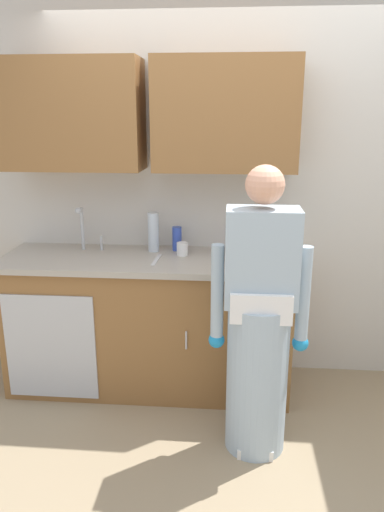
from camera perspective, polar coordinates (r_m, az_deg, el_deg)
The scene contains 12 objects.
ground_plane at distance 3.01m, azimuth 3.99°, elevation -21.84°, with size 9.00×9.00×0.00m, color #998466.
kitchen_wall_with_uppers at distance 3.38m, azimuth 2.43°, elevation 9.85°, with size 4.80×0.44×2.70m.
counter_cabinet at distance 3.42m, azimuth -5.04°, elevation -8.04°, with size 1.90×0.62×0.90m.
countertop at distance 3.25m, azimuth -5.19°, elevation -0.47°, with size 1.96×0.66×0.04m, color #A8A093.
sink at distance 3.36m, azimuth -12.65°, elevation -0.15°, with size 0.50×0.36×0.35m.
person_at_sink at distance 2.71m, azimuth 7.82°, elevation -9.31°, with size 0.55×0.34×1.62m.
bottle_water_tall at distance 3.38m, azimuth -1.77°, elevation 2.05°, with size 0.06×0.06×0.17m, color #334CB2.
bottle_soap at distance 3.36m, azimuth -4.55°, elevation 2.82°, with size 0.08×0.08×0.27m, color silver.
bottle_water_short at distance 3.40m, azimuth 6.13°, elevation 2.28°, with size 0.07×0.07×0.19m, color #66388C.
cup_by_sink at distance 3.27m, azimuth -1.14°, elevation 0.84°, with size 0.08×0.08×0.09m, color white.
knife_on_counter at distance 3.18m, azimuth -4.17°, elevation -0.43°, with size 0.24×0.02×0.01m, color silver.
sponge at distance 3.28m, azimuth 8.03°, elevation 0.19°, with size 0.11×0.07×0.03m, color #4CBF4C.
Camera 1 is at (0.01, -2.36, 1.86)m, focal length 34.08 mm.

